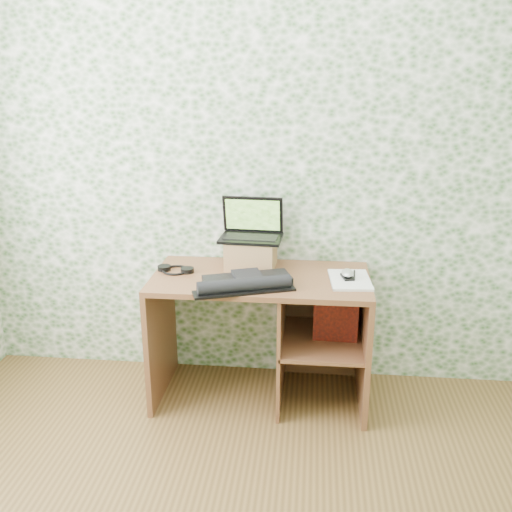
# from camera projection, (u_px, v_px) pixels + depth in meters

# --- Properties ---
(wall_back) EXTENTS (3.50, 0.00, 3.50)m
(wall_back) POSITION_uv_depth(u_px,v_px,m) (266.00, 167.00, 3.26)
(wall_back) COLOR white
(wall_back) RESTS_ON ground
(desk) EXTENTS (1.20, 0.60, 0.75)m
(desk) POSITION_uv_depth(u_px,v_px,m) (275.00, 319.00, 3.25)
(desk) COLOR brown
(desk) RESTS_ON floor
(riser) EXTENTS (0.29, 0.24, 0.16)m
(riser) POSITION_uv_depth(u_px,v_px,m) (251.00, 254.00, 3.26)
(riser) COLOR olive
(riser) RESTS_ON desk
(laptop) EXTENTS (0.36, 0.26, 0.23)m
(laptop) POSITION_uv_depth(u_px,v_px,m) (252.00, 229.00, 3.25)
(laptop) COLOR black
(laptop) RESTS_ON riser
(keyboard) EXTENTS (0.53, 0.42, 0.07)m
(keyboard) POSITION_uv_depth(u_px,v_px,m) (246.00, 282.00, 2.98)
(keyboard) COLOR black
(keyboard) RESTS_ON desk
(headphones) EXTENTS (0.21, 0.18, 0.03)m
(headphones) POSITION_uv_depth(u_px,v_px,m) (176.00, 270.00, 3.22)
(headphones) COLOR black
(headphones) RESTS_ON desk
(notepad) EXTENTS (0.23, 0.32, 0.01)m
(notepad) POSITION_uv_depth(u_px,v_px,m) (350.00, 280.00, 3.07)
(notepad) COLOR silver
(notepad) RESTS_ON desk
(mouse) EXTENTS (0.09, 0.12, 0.04)m
(mouse) POSITION_uv_depth(u_px,v_px,m) (347.00, 275.00, 3.07)
(mouse) COLOR silver
(mouse) RESTS_ON notepad
(pen) EXTENTS (0.02, 0.15, 0.01)m
(pen) POSITION_uv_depth(u_px,v_px,m) (354.00, 275.00, 3.11)
(pen) COLOR black
(pen) RESTS_ON notepad
(red_box) EXTENTS (0.25, 0.09, 0.30)m
(red_box) POSITION_uv_depth(u_px,v_px,m) (336.00, 315.00, 3.17)
(red_box) COLOR #9A1B0E
(red_box) RESTS_ON desk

